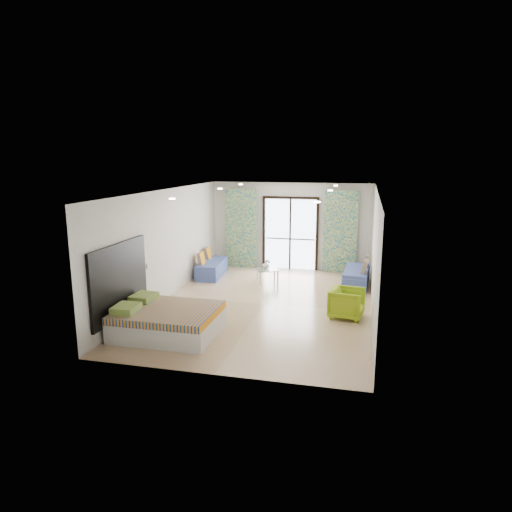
% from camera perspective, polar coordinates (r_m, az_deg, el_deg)
% --- Properties ---
extents(floor, '(5.00, 7.50, 0.01)m').
position_cam_1_polar(floor, '(11.02, 1.07, -6.03)').
color(floor, tan).
rests_on(floor, ground).
extents(ceiling, '(5.00, 7.50, 0.01)m').
position_cam_1_polar(ceiling, '(10.50, 1.13, 8.11)').
color(ceiling, silver).
rests_on(ceiling, ground).
extents(wall_back, '(5.00, 0.01, 2.70)m').
position_cam_1_polar(wall_back, '(14.31, 4.33, 3.74)').
color(wall_back, silver).
rests_on(wall_back, ground).
extents(wall_front, '(5.00, 0.01, 2.70)m').
position_cam_1_polar(wall_front, '(7.17, -5.38, -4.88)').
color(wall_front, silver).
rests_on(wall_front, ground).
extents(wall_left, '(0.01, 7.50, 2.70)m').
position_cam_1_polar(wall_left, '(11.47, -11.20, 1.42)').
color(wall_left, silver).
rests_on(wall_left, ground).
extents(wall_right, '(0.01, 7.50, 2.70)m').
position_cam_1_polar(wall_right, '(10.44, 14.62, 0.21)').
color(wall_right, silver).
rests_on(wall_right, ground).
extents(balcony_door, '(1.76, 0.08, 2.28)m').
position_cam_1_polar(balcony_door, '(14.29, 4.31, 3.36)').
color(balcony_door, black).
rests_on(balcony_door, floor).
extents(balcony_rail, '(1.52, 0.03, 0.04)m').
position_cam_1_polar(balcony_rail, '(14.35, 4.29, 2.15)').
color(balcony_rail, '#595451').
rests_on(balcony_rail, balcony_door).
extents(curtain_left, '(1.00, 0.10, 2.50)m').
position_cam_1_polar(curtain_left, '(14.48, -1.87, 3.46)').
color(curtain_left, silver).
rests_on(curtain_left, floor).
extents(curtain_right, '(1.00, 0.10, 2.50)m').
position_cam_1_polar(curtain_right, '(13.99, 10.49, 2.96)').
color(curtain_right, silver).
rests_on(curtain_right, floor).
extents(downlight_a, '(0.12, 0.12, 0.02)m').
position_cam_1_polar(downlight_a, '(9.03, -10.44, 7.06)').
color(downlight_a, '#FFE0B2').
rests_on(downlight_a, ceiling).
extents(downlight_b, '(0.12, 0.12, 0.02)m').
position_cam_1_polar(downlight_b, '(8.31, 7.66, 6.72)').
color(downlight_b, '#FFE0B2').
rests_on(downlight_b, ceiling).
extents(downlight_c, '(0.12, 0.12, 0.02)m').
position_cam_1_polar(downlight_c, '(11.83, -4.53, 8.39)').
color(downlight_c, '#FFE0B2').
rests_on(downlight_c, ceiling).
extents(downlight_d, '(0.12, 0.12, 0.02)m').
position_cam_1_polar(downlight_d, '(11.28, 9.27, 8.09)').
color(downlight_d, '#FFE0B2').
rests_on(downlight_d, ceiling).
extents(downlight_e, '(0.12, 0.12, 0.02)m').
position_cam_1_polar(downlight_e, '(13.74, -1.93, 8.95)').
color(downlight_e, '#FFE0B2').
rests_on(downlight_e, ceiling).
extents(downlight_f, '(0.12, 0.12, 0.02)m').
position_cam_1_polar(downlight_f, '(13.28, 9.94, 8.66)').
color(downlight_f, '#FFE0B2').
rests_on(downlight_f, ceiling).
extents(headboard, '(0.06, 2.10, 1.50)m').
position_cam_1_polar(headboard, '(9.52, -16.66, -2.92)').
color(headboard, black).
rests_on(headboard, floor).
extents(switch_plate, '(0.02, 0.10, 0.10)m').
position_cam_1_polar(switch_plate, '(10.59, -13.35, -1.23)').
color(switch_plate, silver).
rests_on(switch_plate, wall_left).
extents(bed, '(1.94, 1.58, 0.67)m').
position_cam_1_polar(bed, '(9.31, -11.06, -7.94)').
color(bed, silver).
rests_on(bed, floor).
extents(daybed_left, '(0.75, 1.64, 0.79)m').
position_cam_1_polar(daybed_left, '(13.61, -5.59, -1.47)').
color(daybed_left, '#3D5092').
rests_on(daybed_left, floor).
extents(daybed_right, '(0.72, 1.67, 0.81)m').
position_cam_1_polar(daybed_right, '(12.86, 12.50, -2.48)').
color(daybed_right, '#3D5092').
rests_on(daybed_right, floor).
extents(coffee_table, '(0.74, 0.74, 0.66)m').
position_cam_1_polar(coffee_table, '(12.85, 1.44, -1.82)').
color(coffee_table, silver).
rests_on(coffee_table, floor).
extents(vase, '(0.27, 0.28, 0.21)m').
position_cam_1_polar(vase, '(12.88, 1.24, -1.13)').
color(vase, white).
rests_on(vase, coffee_table).
extents(armchair, '(0.75, 0.79, 0.72)m').
position_cam_1_polar(armchair, '(10.23, 11.30, -5.62)').
color(armchair, '#8FB016').
rests_on(armchair, floor).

